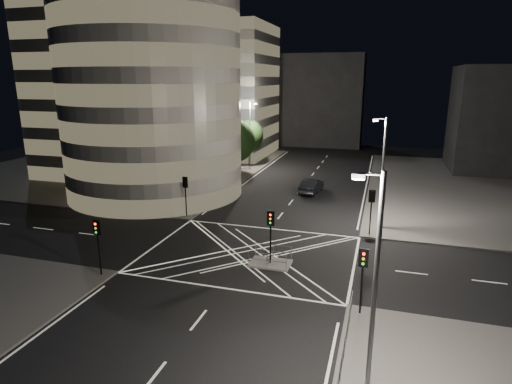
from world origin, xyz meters
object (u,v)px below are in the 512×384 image
(traffic_signal_island, at_px, (271,227))
(street_lamp_left_far, at_px, (250,133))
(traffic_signal_nl, at_px, (98,237))
(traffic_signal_fl, at_px, (185,189))
(traffic_signal_fr, at_px, (371,204))
(street_lamp_right_near, at_px, (373,286))
(sedan, at_px, (311,186))
(traffic_signal_nr, at_px, (363,269))
(central_island, at_px, (270,263))
(street_lamp_left_near, at_px, (200,153))
(street_lamp_right_far, at_px, (382,169))

(traffic_signal_island, xyz_separation_m, street_lamp_left_far, (-11.44, 31.50, 2.63))
(traffic_signal_nl, xyz_separation_m, street_lamp_left_far, (-0.64, 36.80, 2.63))
(traffic_signal_fl, distance_m, traffic_signal_fr, 17.60)
(street_lamp_right_near, height_order, sedan, street_lamp_right_near)
(street_lamp_left_far, bearing_deg, traffic_signal_nl, -89.01)
(traffic_signal_fl, relative_size, sedan, 0.77)
(traffic_signal_fr, relative_size, street_lamp_left_far, 0.40)
(traffic_signal_nr, bearing_deg, traffic_signal_island, 142.07)
(traffic_signal_nr, bearing_deg, traffic_signal_fl, 142.31)
(traffic_signal_fl, bearing_deg, traffic_signal_nr, -37.69)
(central_island, distance_m, traffic_signal_fr, 11.10)
(central_island, height_order, street_lamp_left_far, street_lamp_left_far)
(traffic_signal_fr, distance_m, street_lamp_right_near, 20.97)
(street_lamp_left_near, xyz_separation_m, street_lamp_right_far, (18.87, -3.00, 0.00))
(traffic_signal_fl, relative_size, street_lamp_right_far, 0.40)
(traffic_signal_fr, height_order, street_lamp_left_near, street_lamp_left_near)
(street_lamp_left_far, bearing_deg, traffic_signal_island, -70.05)
(central_island, xyz_separation_m, street_lamp_left_near, (-11.44, 13.50, 5.47))
(central_island, height_order, traffic_signal_fr, traffic_signal_fr)
(central_island, bearing_deg, street_lamp_left_near, 130.27)
(street_lamp_left_near, distance_m, sedan, 14.15)
(central_island, relative_size, traffic_signal_island, 0.75)
(traffic_signal_nl, relative_size, traffic_signal_fr, 1.00)
(sedan, bearing_deg, traffic_signal_island, 96.70)
(traffic_signal_island, xyz_separation_m, street_lamp_left_near, (-11.44, 13.50, 2.63))
(traffic_signal_fl, distance_m, street_lamp_right_far, 18.55)
(street_lamp_left_near, xyz_separation_m, street_lamp_left_far, (0.00, 18.00, 0.00))
(central_island, xyz_separation_m, traffic_signal_nl, (-10.80, -5.30, 2.84))
(traffic_signal_nl, height_order, street_lamp_left_near, street_lamp_left_near)
(traffic_signal_nl, xyz_separation_m, traffic_signal_fr, (17.60, 13.60, 0.00))
(street_lamp_left_near, bearing_deg, traffic_signal_fr, -15.92)
(sedan, bearing_deg, traffic_signal_nr, 110.76)
(street_lamp_right_far, relative_size, street_lamp_right_near, 1.00)
(street_lamp_left_near, bearing_deg, traffic_signal_nl, -88.06)
(traffic_signal_fr, xyz_separation_m, traffic_signal_nr, (0.00, -13.60, 0.00))
(central_island, relative_size, traffic_signal_nr, 0.75)
(central_island, height_order, street_lamp_right_far, street_lamp_right_far)
(traffic_signal_nl, height_order, street_lamp_right_far, street_lamp_right_far)
(traffic_signal_island, bearing_deg, street_lamp_left_far, 109.95)
(street_lamp_right_near, bearing_deg, traffic_signal_fl, 131.24)
(street_lamp_left_near, height_order, street_lamp_right_near, same)
(street_lamp_left_far, distance_m, sedan, 15.75)
(traffic_signal_nl, bearing_deg, traffic_signal_nr, 0.00)
(central_island, relative_size, street_lamp_right_far, 0.30)
(traffic_signal_island, bearing_deg, traffic_signal_fl, 142.46)
(traffic_signal_fl, bearing_deg, street_lamp_left_near, 96.97)
(traffic_signal_fl, xyz_separation_m, traffic_signal_fr, (17.60, 0.00, 0.00))
(street_lamp_left_near, bearing_deg, street_lamp_right_far, -9.03)
(central_island, height_order, street_lamp_right_near, street_lamp_right_near)
(central_island, relative_size, street_lamp_left_near, 0.30)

